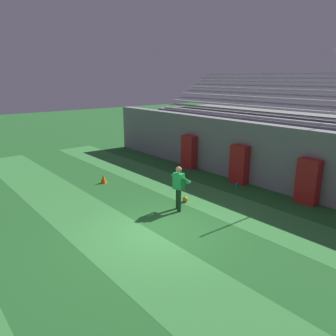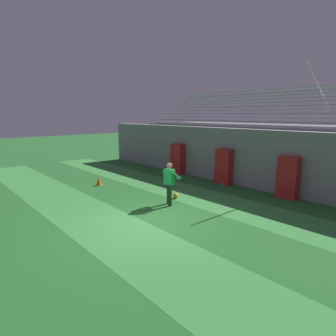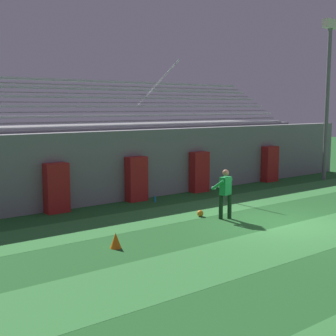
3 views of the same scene
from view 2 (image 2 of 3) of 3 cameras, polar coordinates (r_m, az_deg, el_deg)
name	(u,v)px [view 2 (image 2 of 3)]	position (r m, az deg, el deg)	size (l,w,h in m)	color
ground_plane	(152,222)	(9.41, -3.23, -10.93)	(80.00, 80.00, 0.00)	#236028
turf_stripe_mid	(117,233)	(8.72, -10.25, -12.91)	(28.00, 2.34, 0.01)	#38843D
turf_stripe_far	(217,201)	(11.66, 9.86, -6.71)	(28.00, 2.34, 0.01)	#38843D
back_wall	(260,159)	(13.90, 18.19, 1.66)	(24.00, 0.60, 2.80)	gray
padding_pillar_gate_left	(224,167)	(14.44, 11.28, 0.25)	(0.84, 0.44, 1.77)	#B21E1E
padding_pillar_gate_right	(288,178)	(12.76, 23.23, -1.82)	(0.84, 0.44, 1.77)	#B21E1E
padding_pillar_far_left	(178,159)	(16.67, 1.96, 1.87)	(0.84, 0.44, 1.77)	#B21E1E
bleacher_stand	(287,152)	(16.25, 23.04, 3.00)	(18.00, 4.75, 5.83)	gray
goalkeeper	(170,181)	(10.86, 0.32, -2.65)	(0.66, 0.60, 1.67)	#143319
soccer_ball	(175,196)	(11.88, 1.53, -5.68)	(0.22, 0.22, 0.22)	orange
traffic_cone	(99,181)	(14.43, -13.85, -2.60)	(0.30, 0.30, 0.42)	orange
water_bottle	(222,185)	(13.83, 10.91, -3.45)	(0.07, 0.07, 0.24)	#1E8CD8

